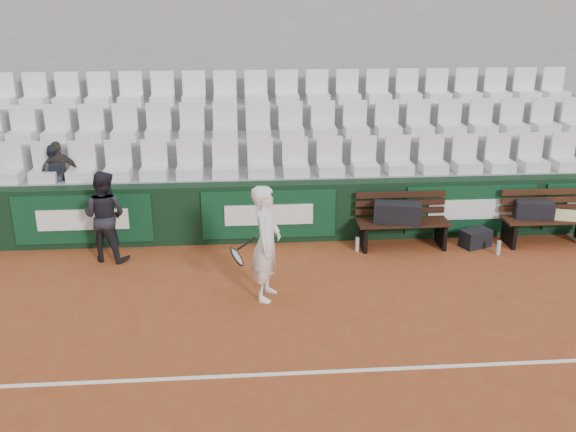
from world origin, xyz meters
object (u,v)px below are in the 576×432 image
object	(u,v)px
water_bottle_far	(498,248)
spectator_b	(57,147)
sports_bag_right	(534,210)
water_bottle_near	(357,244)
sports_bag_ground	(476,238)
ball_kid	(105,216)
spectator_c	(52,149)
bench_left	(402,234)
tennis_player	(266,243)
sports_bag_left	(398,213)
bench_right	(547,231)

from	to	relation	value
water_bottle_far	spectator_b	size ratio (longest dim) A/B	0.21
sports_bag_right	water_bottle_near	distance (m)	3.00
sports_bag_ground	spectator_b	xyz separation A→B (m)	(-6.86, 1.06, 1.41)
ball_kid	spectator_c	size ratio (longest dim) A/B	1.37
bench_left	tennis_player	size ratio (longest dim) A/B	0.93
sports_bag_right	sports_bag_ground	distance (m)	1.08
bench_left	sports_bag_left	bearing A→B (deg)	-166.25
sports_bag_ground	ball_kid	bearing A→B (deg)	-179.47
sports_bag_left	spectator_b	bearing A→B (deg)	169.63
water_bottle_far	spectator_c	xyz separation A→B (m)	(-7.19, 1.42, 1.41)
sports_bag_right	water_bottle_near	world-z (taller)	sports_bag_right
sports_bag_right	ball_kid	world-z (taller)	ball_kid
sports_bag_ground	water_bottle_far	world-z (taller)	sports_bag_ground
sports_bag_left	water_bottle_near	size ratio (longest dim) A/B	3.27
spectator_c	spectator_b	bearing A→B (deg)	-177.92
bench_left	sports_bag_ground	world-z (taller)	bench_left
bench_left	spectator_c	bearing A→B (deg)	170.22
water_bottle_near	spectator_c	bearing A→B (deg)	167.52
tennis_player	spectator_b	size ratio (longest dim) A/B	1.46
sports_bag_ground	water_bottle_near	xyz separation A→B (m)	(-1.98, -0.04, -0.03)
sports_bag_left	spectator_b	world-z (taller)	spectator_b
water_bottle_near	sports_bag_right	bearing A→B (deg)	2.33
bench_left	tennis_player	xyz separation A→B (m)	(-2.31, -1.62, 0.58)
sports_bag_right	spectator_b	size ratio (longest dim) A/B	0.54
sports_bag_left	bench_left	bearing A→B (deg)	13.75
sports_bag_right	sports_bag_ground	size ratio (longest dim) A/B	1.26
sports_bag_ground	tennis_player	world-z (taller)	tennis_player
tennis_player	spectator_b	world-z (taller)	spectator_b
bench_right	spectator_b	bearing A→B (deg)	172.76
tennis_player	spectator_b	xyz separation A→B (m)	(-3.33, 2.61, 0.75)
bench_left	sports_bag_ground	distance (m)	1.22
tennis_player	ball_kid	xyz separation A→B (m)	(-2.42, 1.50, -0.09)
spectator_c	bench_left	bearing A→B (deg)	172.30
bench_left	sports_bag_right	xyz separation A→B (m)	(2.20, 0.01, 0.36)
bench_left	spectator_c	world-z (taller)	spectator_c
sports_bag_right	ball_kid	distance (m)	6.93
bench_left	water_bottle_near	xyz separation A→B (m)	(-0.76, -0.11, -0.11)
bench_right	tennis_player	distance (m)	5.04
bench_left	spectator_b	size ratio (longest dim) A/B	1.36
sports_bag_right	water_bottle_near	size ratio (longest dim) A/B	2.59
sports_bag_left	water_bottle_near	xyz separation A→B (m)	(-0.66, -0.09, -0.50)
water_bottle_far	spectator_c	distance (m)	7.46
sports_bag_right	tennis_player	world-z (taller)	tennis_player
water_bottle_far	spectator_c	bearing A→B (deg)	168.82
bench_left	spectator_b	bearing A→B (deg)	170.07
sports_bag_ground	water_bottle_near	size ratio (longest dim) A/B	2.05
water_bottle_far	tennis_player	size ratio (longest dim) A/B	0.14
sports_bag_right	tennis_player	bearing A→B (deg)	-160.08
sports_bag_right	bench_left	bearing A→B (deg)	-179.78
water_bottle_near	ball_kid	distance (m)	4.02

